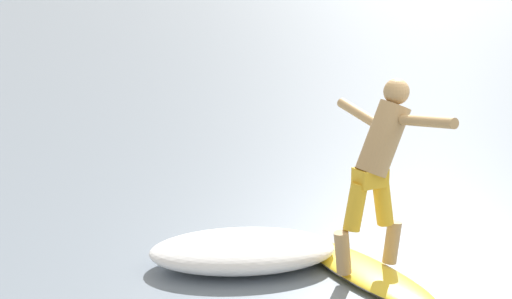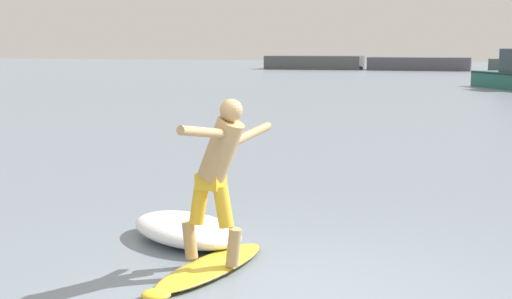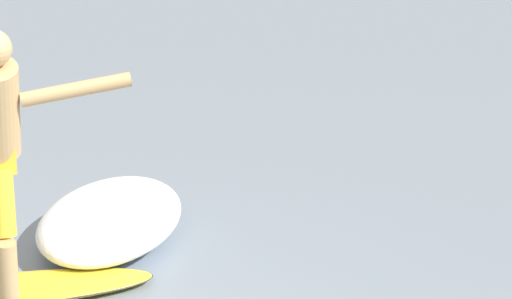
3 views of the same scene
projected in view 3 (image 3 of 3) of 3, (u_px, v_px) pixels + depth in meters
The scene contains 2 objects.
surfboard at pixel (2, 291), 7.63m from camera, with size 0.82×2.05×0.23m.
wave_foam_at_tail at pixel (111, 219), 8.57m from camera, with size 1.96×1.72×0.30m.
Camera 3 is at (5.99, -0.87, 3.16)m, focal length 85.00 mm.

